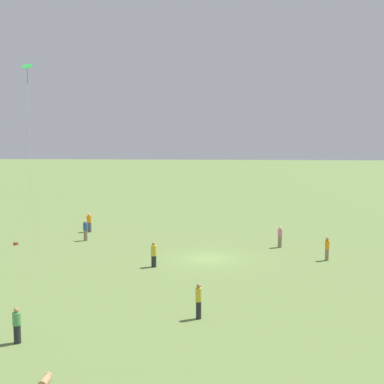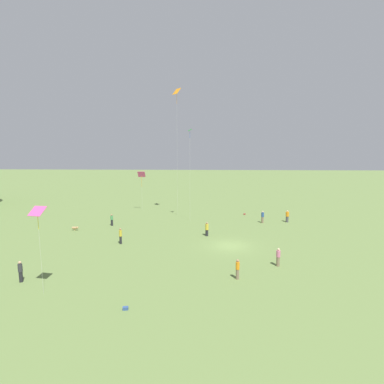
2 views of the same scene
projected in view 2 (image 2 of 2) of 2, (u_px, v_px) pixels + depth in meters
ground_plane at (230, 246)px, 34.52m from camera, size 240.00×240.00×0.00m
person_0 at (207, 229)px, 38.28m from camera, size 0.48×0.48×1.80m
person_1 at (278, 257)px, 28.47m from camera, size 0.55×0.55×1.78m
person_2 at (20, 271)px, 25.10m from camera, size 0.46×0.46×1.83m
person_3 at (263, 217)px, 44.93m from camera, size 0.43×0.43×1.83m
person_4 at (238, 269)px, 25.63m from camera, size 0.34×0.34×1.78m
person_5 at (112, 220)px, 43.40m from camera, size 0.43×0.43×1.69m
person_6 at (287, 216)px, 45.41m from camera, size 0.66×0.66×1.82m
person_7 at (121, 236)px, 35.09m from camera, size 0.43×0.43×1.90m
kite_0 at (177, 96)px, 47.43m from camera, size 1.52×1.48×20.56m
kite_1 at (190, 138)px, 44.35m from camera, size 0.64×0.57×13.97m
kite_2 at (37, 213)px, 22.31m from camera, size 1.05×1.19×6.84m
kite_4 at (141, 175)px, 52.72m from camera, size 0.84×1.31×7.10m
dog_0 at (75, 228)px, 40.93m from camera, size 0.36×0.84×0.55m
picnic_bag_0 at (244, 214)px, 50.57m from camera, size 0.44×0.41×0.21m
picnic_bag_1 at (125, 308)px, 20.87m from camera, size 0.28×0.41×0.22m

